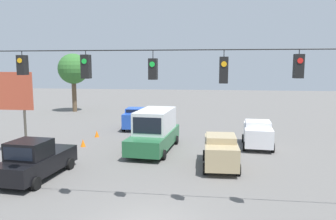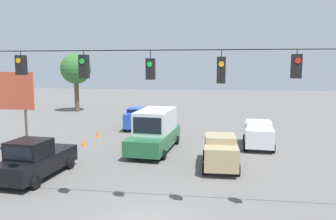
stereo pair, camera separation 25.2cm
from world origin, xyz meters
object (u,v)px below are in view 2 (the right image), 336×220
traffic_cone_nearest (30,172)px  traffic_cone_second (61,155)px  pickup_truck_black_parked_shoulder (35,160)px  roadside_billboard (4,95)px  sedan_tan_crossing_near (220,151)px  traffic_cone_fourth (98,134)px  box_truck_green_withflow_mid (155,130)px  traffic_cone_third (84,143)px  overhead_signal_span (152,97)px  sedan_white_oncoming_far (258,134)px  sedan_blue_withflow_far (138,118)px  tree_horizon_left (76,69)px

traffic_cone_nearest → traffic_cone_second: same height
pickup_truck_black_parked_shoulder → roadside_billboard: size_ratio=0.94×
sedan_tan_crossing_near → traffic_cone_fourth: sedan_tan_crossing_near is taller
box_truck_green_withflow_mid → traffic_cone_second: box_truck_green_withflow_mid is taller
traffic_cone_third → roadside_billboard: bearing=30.6°
traffic_cone_fourth → roadside_billboard: (4.25, 5.88, 3.68)m
box_truck_green_withflow_mid → traffic_cone_second: 6.45m
overhead_signal_span → sedan_tan_crossing_near: 7.83m
sedan_white_oncoming_far → traffic_cone_second: size_ratio=7.52×
roadside_billboard → box_truck_green_withflow_mid: bearing=-166.3°
traffic_cone_fourth → sedan_tan_crossing_near: bearing=145.1°
sedan_tan_crossing_near → roadside_billboard: size_ratio=0.78×
overhead_signal_span → traffic_cone_fourth: overhead_signal_span is taller
sedan_blue_withflow_far → traffic_cone_third: 7.64m
pickup_truck_black_parked_shoulder → traffic_cone_fourth: (0.29, -10.11, -0.70)m
sedan_tan_crossing_near → traffic_cone_second: (9.95, -0.24, -0.73)m
traffic_cone_nearest → sedan_white_oncoming_far: bearing=-147.2°
overhead_signal_span → tree_horizon_left: bearing=-61.1°
overhead_signal_span → traffic_cone_third: 13.01m
sedan_blue_withflow_far → roadside_billboard: (6.70, 9.82, 2.92)m
pickup_truck_black_parked_shoulder → sedan_blue_withflow_far: pickup_truck_black_parked_shoulder is taller
roadside_billboard → sedan_blue_withflow_far: bearing=-124.3°
overhead_signal_span → sedan_tan_crossing_near: bearing=-113.6°
overhead_signal_span → sedan_white_oncoming_far: bearing=-115.8°
sedan_white_oncoming_far → traffic_cone_second: bearing=21.2°
sedan_white_oncoming_far → traffic_cone_second: (12.76, 4.94, -0.73)m
traffic_cone_second → roadside_billboard: bearing=-11.2°
traffic_cone_third → overhead_signal_span: bearing=125.2°
roadside_billboard → tree_horizon_left: bearing=-79.2°
overhead_signal_span → traffic_cone_second: overhead_signal_span is taller
overhead_signal_span → roadside_billboard: 13.65m
pickup_truck_black_parked_shoulder → sedan_tan_crossing_near: bearing=-161.9°
sedan_blue_withflow_far → traffic_cone_nearest: 14.25m
traffic_cone_fourth → traffic_cone_third: bearing=92.2°
sedan_white_oncoming_far → sedan_tan_crossing_near: 5.88m
sedan_white_oncoming_far → roadside_billboard: roadside_billboard is taller
sedan_white_oncoming_far → traffic_cone_fourth: (12.77, -1.78, -0.73)m
traffic_cone_second → traffic_cone_fourth: (0.01, -6.72, 0.00)m
pickup_truck_black_parked_shoulder → traffic_cone_nearest: bearing=-8.3°
roadside_billboard → pickup_truck_black_parked_shoulder: bearing=137.0°
sedan_white_oncoming_far → sedan_tan_crossing_near: sedan_white_oncoming_far is taller
traffic_cone_second → box_truck_green_withflow_mid: bearing=-149.6°
sedan_tan_crossing_near → traffic_cone_fourth: (9.97, -6.95, -0.73)m
pickup_truck_black_parked_shoulder → sedan_blue_withflow_far: 14.22m
sedan_blue_withflow_far → traffic_cone_nearest: size_ratio=7.69×
traffic_cone_second → sedan_white_oncoming_far: bearing=-158.8°
sedan_white_oncoming_far → roadside_billboard: 17.75m
box_truck_green_withflow_mid → sedan_tan_crossing_near: bearing=142.4°
sedan_white_oncoming_far → traffic_cone_third: (12.65, 1.51, -0.73)m
sedan_tan_crossing_near → pickup_truck_black_parked_shoulder: 10.18m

